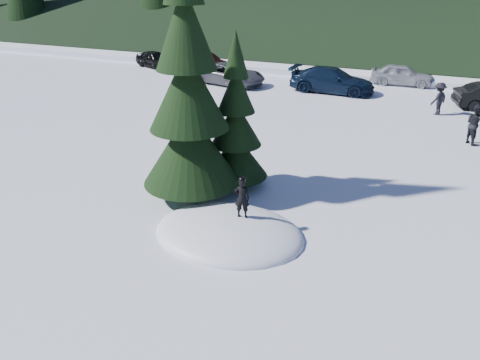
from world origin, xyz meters
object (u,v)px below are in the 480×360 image
at_px(adult_0, 475,124).
at_px(car_1, 205,63).
at_px(child_skier, 242,198).
at_px(spruce_short, 236,129).
at_px(car_2, 230,74).
at_px(car_4, 402,75).
at_px(car_3, 332,80).
at_px(adult_2, 439,99).
at_px(car_0, 155,59).
at_px(spruce_tall, 188,101).

relative_size(adult_0, car_1, 0.43).
bearing_deg(child_skier, spruce_short, -75.66).
bearing_deg(car_2, car_4, -53.98).
xyz_separation_m(spruce_short, car_3, (-0.23, 15.20, -1.34)).
bearing_deg(car_4, adult_2, -159.96).
relative_size(spruce_short, adult_0, 3.04).
height_order(adult_0, car_0, adult_0).
xyz_separation_m(spruce_tall, car_4, (4.57, 20.48, -2.63)).
height_order(child_skier, car_2, child_skier).
xyz_separation_m(adult_2, car_0, (-21.02, 5.16, -0.21)).
distance_m(spruce_tall, car_1, 21.59).
xyz_separation_m(spruce_tall, adult_0, (8.76, 9.65, -2.44)).
xyz_separation_m(spruce_short, adult_0, (7.76, 8.25, -1.22)).
relative_size(adult_0, car_4, 0.44).
xyz_separation_m(spruce_tall, car_2, (-6.02, 16.01, -2.63)).
distance_m(spruce_tall, child_skier, 3.64).
height_order(child_skier, car_1, child_skier).
height_order(spruce_short, car_1, spruce_short).
height_order(child_skier, adult_0, adult_0).
bearing_deg(car_0, car_2, -88.90).
relative_size(spruce_tall, spruce_short, 1.60).
xyz_separation_m(child_skier, car_3, (-1.70, 18.06, -0.31)).
bearing_deg(car_0, adult_0, -90.11).
xyz_separation_m(child_skier, car_2, (-8.49, 17.48, -0.38)).
bearing_deg(adult_0, adult_2, -15.83).
bearing_deg(car_3, child_skier, -173.62).
height_order(spruce_tall, car_3, spruce_tall).
distance_m(child_skier, car_2, 19.43).
bearing_deg(adult_0, spruce_short, 99.81).
bearing_deg(spruce_short, adult_0, 46.73).
relative_size(spruce_short, car_4, 1.33).
bearing_deg(adult_2, car_0, -70.58).
height_order(adult_0, car_1, adult_0).
bearing_deg(car_2, spruce_tall, -146.22).
distance_m(adult_0, car_1, 20.62).
distance_m(adult_2, car_2, 13.30).
relative_size(car_1, car_3, 0.78).
relative_size(adult_2, car_1, 0.41).
height_order(spruce_tall, spruce_short, spruce_tall).
height_order(spruce_tall, car_0, spruce_tall).
relative_size(adult_2, car_0, 0.45).
xyz_separation_m(car_0, car_3, (14.68, -2.51, 0.12)).
xyz_separation_m(adult_0, car_0, (-22.67, 9.45, -0.24)).
bearing_deg(car_1, spruce_tall, -133.62).
bearing_deg(spruce_tall, spruce_short, 54.46).
height_order(spruce_short, car_3, spruce_short).
distance_m(child_skier, car_3, 18.14).
bearing_deg(adult_0, car_2, 29.81).
bearing_deg(adult_2, adult_0, 54.31).
bearing_deg(car_1, car_2, -112.51).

